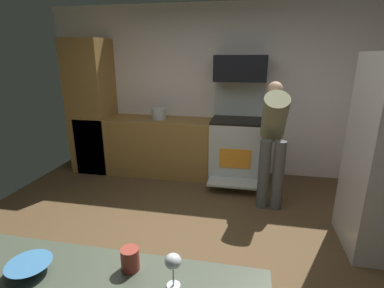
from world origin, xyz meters
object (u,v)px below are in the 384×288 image
(person_cook, at_px, (273,135))
(stock_pot, at_px, (159,114))
(oven_range, at_px, (236,148))
(microwave, at_px, (240,68))
(mixing_bowl_prep, at_px, (30,268))
(mug_tea, at_px, (130,259))
(wine_glass_mid, at_px, (173,263))

(person_cook, relative_size, stock_pot, 6.86)
(oven_range, bearing_deg, stock_pot, 179.40)
(microwave, relative_size, person_cook, 0.48)
(microwave, bearing_deg, oven_range, -90.00)
(oven_range, distance_m, mixing_bowl_prep, 3.41)
(microwave, distance_m, mug_tea, 3.37)
(oven_range, distance_m, mug_tea, 3.23)
(stock_pot, bearing_deg, wine_glass_mid, -71.54)
(wine_glass_mid, xyz_separation_m, mug_tea, (-0.22, 0.06, -0.07))
(microwave, bearing_deg, wine_glass_mid, -92.22)
(wine_glass_mid, bearing_deg, person_cook, 77.01)
(microwave, height_order, wine_glass_mid, microwave)
(microwave, relative_size, mug_tea, 6.92)
(person_cook, height_order, stock_pot, person_cook)
(wine_glass_mid, distance_m, stock_pot, 3.44)
(oven_range, relative_size, mixing_bowl_prep, 7.50)
(mug_tea, height_order, stock_pot, stock_pot)
(oven_range, bearing_deg, person_cook, -55.49)
(person_cook, bearing_deg, oven_range, 124.51)
(mug_tea, bearing_deg, microwave, 83.87)
(mixing_bowl_prep, relative_size, wine_glass_mid, 1.23)
(person_cook, distance_m, stock_pot, 1.82)
(microwave, xyz_separation_m, wine_glass_mid, (-0.13, -3.34, -0.66))
(stock_pot, bearing_deg, oven_range, -0.60)
(mixing_bowl_prep, bearing_deg, microwave, 76.84)
(oven_range, distance_m, person_cook, 0.91)
(oven_range, relative_size, person_cook, 0.97)
(mug_tea, xyz_separation_m, stock_pot, (-0.87, 3.20, 0.03))
(oven_range, height_order, microwave, microwave)
(mixing_bowl_prep, height_order, stock_pot, stock_pot)
(person_cook, xyz_separation_m, mixing_bowl_prep, (-1.26, -2.62, 0.01))
(mixing_bowl_prep, distance_m, stock_pot, 3.34)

